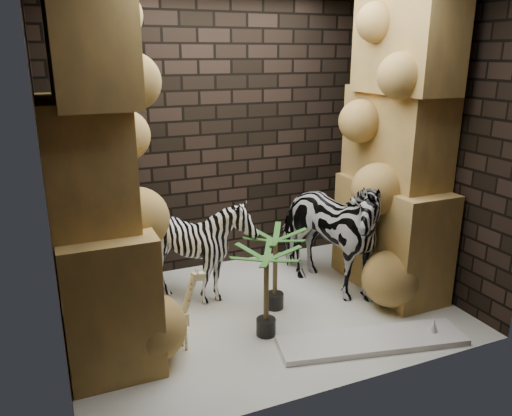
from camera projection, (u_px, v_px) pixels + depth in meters
name	position (u px, v px, depth m)	size (l,w,h in m)	color
floor	(263.00, 311.00, 4.74)	(3.50, 3.50, 0.00)	silver
wall_back	(217.00, 134.00, 5.39)	(3.50, 3.50, 0.00)	black
wall_front	(343.00, 190.00, 3.19)	(3.50, 3.50, 0.00)	black
wall_left	(44.00, 173.00, 3.64)	(3.00, 3.00, 0.00)	black
wall_right	(425.00, 141.00, 4.95)	(3.00, 3.00, 0.00)	black
rock_pillar_left	(94.00, 169.00, 3.77)	(0.68, 1.30, 3.00)	gold
rock_pillar_right	(398.00, 144.00, 4.82)	(0.58, 1.25, 3.00)	gold
zebra_right	(325.00, 222.00, 4.95)	(0.67, 1.25, 1.48)	white
zebra_left	(200.00, 254.00, 4.83)	(0.86, 1.07, 0.97)	white
giraffe_toy	(173.00, 313.00, 3.99)	(0.36, 0.12, 0.70)	#FCF2AE
palm_front	(275.00, 270.00, 4.68)	(0.36, 0.36, 0.79)	#194918
palm_back	(266.00, 293.00, 4.23)	(0.36, 0.36, 0.80)	#194918
surfboard	(372.00, 341.00, 4.20)	(1.59, 0.39, 0.05)	white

